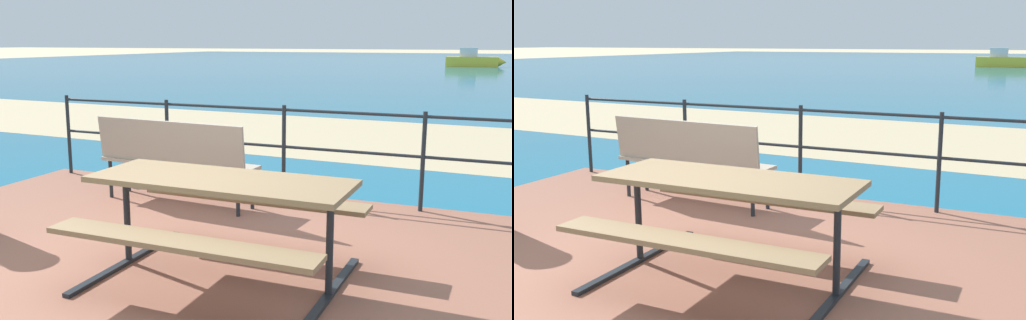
% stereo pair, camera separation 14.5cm
% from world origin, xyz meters
% --- Properties ---
extents(ground_plane, '(240.00, 240.00, 0.00)m').
position_xyz_m(ground_plane, '(0.00, 0.00, 0.00)').
color(ground_plane, beige).
extents(patio_paving, '(6.40, 5.20, 0.06)m').
position_xyz_m(patio_paving, '(0.00, 0.00, 0.03)').
color(patio_paving, '#935B47').
rests_on(patio_paving, ground).
extents(sea_water, '(90.00, 90.00, 0.01)m').
position_xyz_m(sea_water, '(0.00, 40.00, 0.01)').
color(sea_water, '#196B8E').
rests_on(sea_water, ground).
extents(beach_strip, '(54.14, 6.83, 0.01)m').
position_xyz_m(beach_strip, '(0.00, 7.09, 0.01)').
color(beach_strip, tan).
rests_on(beach_strip, ground).
extents(picnic_table, '(1.85, 1.43, 0.75)m').
position_xyz_m(picnic_table, '(0.42, 0.08, 0.64)').
color(picnic_table, '#8C704C').
rests_on(picnic_table, patio_paving).
extents(park_bench, '(1.77, 0.53, 0.90)m').
position_xyz_m(park_bench, '(-0.92, 1.66, 0.59)').
color(park_bench, tan).
rests_on(park_bench, patio_paving).
extents(railing_fence, '(5.94, 0.04, 1.01)m').
position_xyz_m(railing_fence, '(0.00, 2.44, 0.70)').
color(railing_fence, '#1E2328').
rests_on(railing_fence, patio_paving).
extents(boat_near, '(3.86, 1.29, 1.27)m').
position_xyz_m(boat_near, '(-0.51, 39.68, 0.44)').
color(boat_near, yellow).
rests_on(boat_near, sea_water).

